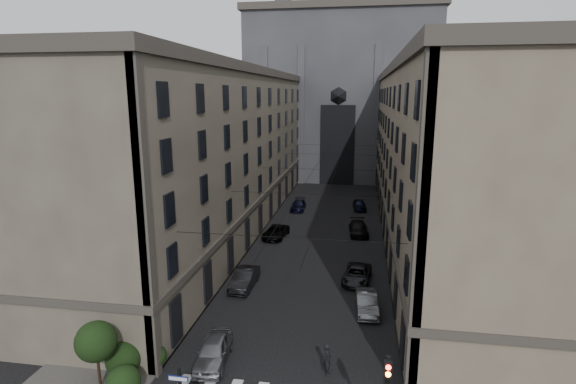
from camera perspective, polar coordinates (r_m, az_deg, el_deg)
The scene contains 16 objects.
sidewalk_left at distance 55.66m, azimuth -6.41°, elevation -4.23°, with size 7.00×80.00×0.15m, color #383533.
sidewalk_right at distance 54.06m, azimuth 15.65°, elevation -5.13°, with size 7.00×80.00×0.15m, color #383533.
building_left at distance 54.64m, azimuth -9.63°, elevation 5.30°, with size 13.60×60.60×18.85m.
building_right at distance 52.54m, azimuth 19.44°, elevation 4.49°, with size 13.60×60.60×18.85m.
gothic_tower at distance 90.37m, azimuth 6.84°, elevation 13.50°, with size 35.00×23.00×58.00m.
shrub_cluster at distance 27.90m, azimuth -20.98°, elevation -18.94°, with size 3.90×4.40×3.90m.
tram_wires at distance 51.83m, azimuth 4.55°, elevation 2.72°, with size 14.00×60.00×0.43m.
car_left_near at distance 29.03m, azimuth -9.46°, elevation -19.27°, with size 1.82×4.52×1.54m, color slate.
car_left_midnear at distance 38.44m, azimuth -5.56°, elevation -10.90°, with size 1.62×4.66×1.53m, color black.
car_left_midfar at distance 50.76m, azimuth -1.60°, elevation -5.11°, with size 2.21×4.80×1.33m, color black.
car_left_far at distance 62.63m, azimuth 1.33°, elevation -1.71°, with size 1.85×4.55×1.32m, color black.
car_right_near at distance 34.90m, azimuth 9.95°, elevation -13.67°, with size 1.50×4.29×1.41m, color slate.
car_right_midnear at distance 39.86m, azimuth 8.76°, elevation -10.28°, with size 2.19×4.75×1.32m, color black.
car_right_midfar at distance 52.41m, azimuth 8.95°, elevation -4.61°, with size 2.05×5.05×1.47m, color black.
car_right_far at distance 63.57m, azimuth 9.06°, elevation -1.61°, with size 1.67×4.16×1.42m, color black.
pedestrian at distance 27.74m, azimuth 5.05°, elevation -20.36°, with size 0.69×0.45×1.89m, color black.
Camera 1 is at (4.18, -15.29, 15.94)m, focal length 28.00 mm.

